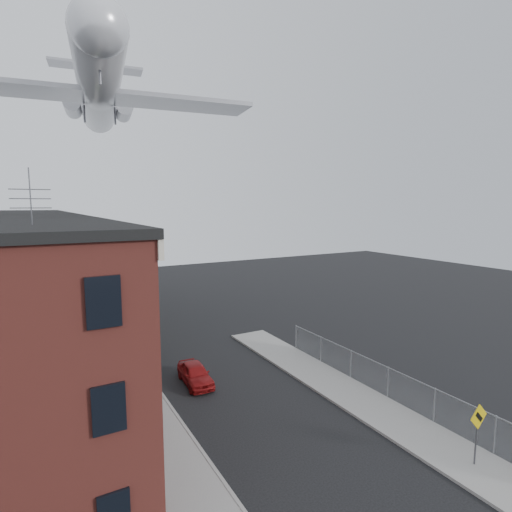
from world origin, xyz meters
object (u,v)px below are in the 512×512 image
Objects in this scene: car_near at (195,374)px; utility_pole at (111,298)px; airplane at (99,89)px; car_far at (109,307)px; street_tree at (96,288)px; car_mid at (144,352)px; warning_sign at (478,425)px.

utility_pole is at bearing 126.34° from car_near.
car_near is (3.80, -5.79, -4.03)m from utility_pole.
airplane reaches higher than car_near.
utility_pole is 0.32× the size of airplane.
car_far is at bearing 81.89° from utility_pole.
street_tree is 17.22m from airplane.
car_far is at bearing 67.88° from street_tree.
car_mid is (1.67, -10.23, -2.89)m from street_tree.
car_far is (-9.20, 33.06, -1.28)m from warning_sign.
airplane is at bearing 109.38° from warning_sign.
street_tree is at bearing 141.58° from airplane.
car_far is at bearing 105.55° from warning_sign.
airplane is (-9.91, 28.19, 18.74)m from warning_sign.
car_far is 20.62m from airplane.
airplane is (0.96, -0.76, 17.17)m from street_tree.
airplane reaches higher than car_far.
warning_sign is 0.10× the size of airplane.
utility_pole reaches higher than car_near.
warning_sign is 0.54× the size of street_tree.
car_near is 25.09m from airplane.
warning_sign is 34.34m from car_far.
street_tree is 16.34m from car_near.
car_near is at bearing -79.02° from car_far.
warning_sign reaches higher than car_mid.
car_mid is (2.00, -0.30, -4.12)m from utility_pole.
street_tree is 1.25× the size of car_far.
utility_pole reaches higher than warning_sign.
car_mid is at bearing -80.71° from street_tree.
airplane reaches higher than utility_pole.
warning_sign is at bearing -57.70° from car_near.
car_near is (3.47, -15.72, -2.81)m from street_tree.
car_near is 0.90× the size of car_far.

